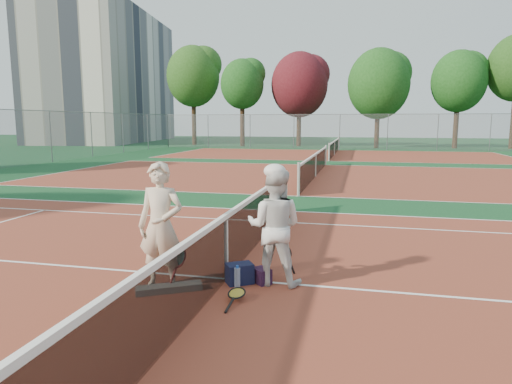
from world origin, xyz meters
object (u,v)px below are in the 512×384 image
racket_red (180,268)px  sports_bag_purple (262,276)px  player_b (274,227)px  apartment_block (108,78)px  racket_spare (237,295)px  net_main (226,247)px  water_bottle (237,278)px  sports_bag_navy (240,274)px  player_a (161,226)px  racket_black_held (285,259)px

racket_red → sports_bag_purple: racket_red is taller
player_b → racket_red: size_ratio=3.14×
apartment_block → racket_spare: apartment_block is taller
apartment_block → sports_bag_purple: (28.56, -44.05, -7.39)m
net_main → sports_bag_purple: (0.56, -0.05, -0.40)m
net_main → apartment_block: size_ratio=0.50×
water_bottle → racket_red: bearing=-171.6°
racket_red → sports_bag_purple: (1.13, 0.40, -0.16)m
net_main → sports_bag_navy: bearing=-28.1°
net_main → sports_bag_purple: size_ratio=39.16×
apartment_block → racket_red: bearing=-58.3°
net_main → apartment_block: bearing=122.5°
player_a → sports_bag_purple: player_a is taller
player_a → player_b: 1.64m
racket_spare → sports_bag_navy: bearing=14.4°
racket_black_held → water_bottle: size_ratio=1.84×
racket_black_held → player_b: bearing=15.1°
net_main → racket_red: size_ratio=20.00×
apartment_block → water_bottle: (28.26, -44.32, -7.35)m
racket_red → sports_bag_navy: racket_red is taller
sports_bag_navy → sports_bag_purple: bearing=13.9°
water_bottle → sports_bag_purple: bearing=42.3°
racket_red → racket_spare: racket_red is taller
net_main → racket_spare: (0.37, -0.76, -0.44)m
apartment_block → player_a: size_ratio=12.03×
player_b → racket_black_held: (0.12, 0.31, -0.58)m
apartment_block → player_a: apartment_block is taller
sports_bag_purple → water_bottle: water_bottle is taller
player_a → racket_spare: bearing=-11.3°
water_bottle → racket_spare: bearing=-75.7°
player_b → sports_bag_purple: 0.77m
apartment_block → player_b: size_ratio=12.77×
net_main → sports_bag_purple: bearing=-5.1°
water_bottle → racket_black_held: bearing=47.1°
net_main → player_a: (-0.81, -0.54, 0.40)m
racket_black_held → net_main: bearing=-34.1°
water_bottle → player_a: bearing=-168.5°
player_a → racket_red: player_a is taller
net_main → player_b: 0.82m
apartment_block → racket_black_held: bearing=-56.6°
net_main → player_a: size_ratio=6.00×
racket_black_held → racket_spare: (-0.48, -1.08, -0.21)m
net_main → racket_spare: 0.96m
racket_spare → sports_bag_purple: sports_bag_purple is taller
racket_spare → player_b: bearing=-22.8°
apartment_block → player_a: (27.19, -44.54, -6.59)m
apartment_block → sports_bag_navy: 52.91m
apartment_block → net_main: bearing=-57.5°
net_main → player_a: 1.05m
apartment_block → player_b: 52.97m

